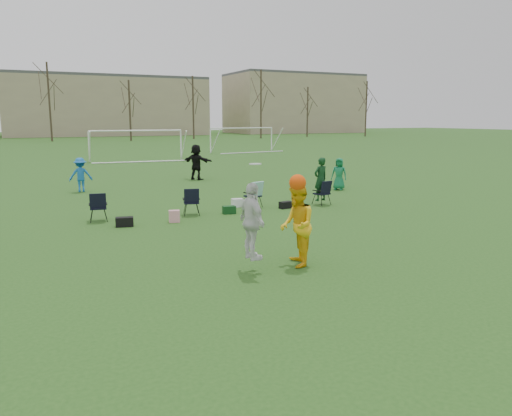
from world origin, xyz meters
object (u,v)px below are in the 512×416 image
fielder_black (196,162)px  goal_mid (136,137)px  center_contest (282,223)px  fielder_blue (81,175)px  fielder_green_far (339,174)px  goal_right (242,133)px

fielder_black → goal_mid: goal_mid is taller
fielder_black → center_contest: bearing=132.3°
fielder_blue → center_contest: 14.87m
fielder_black → fielder_green_far: bearing=-179.5°
fielder_blue → fielder_black: 6.72m
fielder_black → center_contest: 17.15m
fielder_green_far → goal_mid: size_ratio=0.21×
fielder_blue → goal_mid: bearing=-106.4°
fielder_green_far → goal_right: bearing=123.7°
goal_right → fielder_black: bearing=-128.2°
center_contest → goal_right: bearing=67.4°
fielder_black → goal_right: (11.77, 20.27, 0.94)m
goal_mid → fielder_green_far: bearing=-72.3°
fielder_black → fielder_blue: bearing=73.1°
fielder_green_far → goal_right: (6.90, 27.01, 1.16)m
fielder_green_far → fielder_black: (-4.88, 6.74, 0.22)m
goal_mid → goal_right: (12.00, 6.00, 0.00)m
fielder_black → center_contest: (-3.65, -16.76, 0.07)m
fielder_blue → fielder_black: size_ratio=0.81×
fielder_black → goal_mid: 14.30m
fielder_blue → goal_mid: 17.56m
fielder_blue → fielder_green_far: bearing=161.9°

